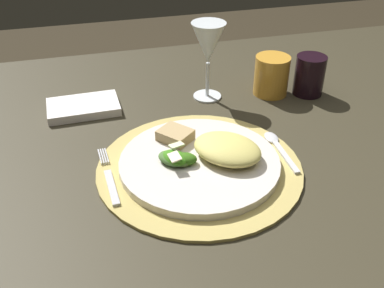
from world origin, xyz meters
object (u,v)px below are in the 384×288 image
dinner_plate (199,163)px  dark_tumbler (309,75)px  spoon (277,145)px  wine_glass (208,46)px  dining_table (205,205)px  amber_tumbler (271,75)px  fork (109,178)px  napkin (83,107)px

dinner_plate → dark_tumbler: bearing=34.4°
spoon → wine_glass: 0.26m
dinner_plate → spoon: (0.15, 0.02, -0.00)m
dining_table → dark_tumbler: size_ratio=16.63×
spoon → amber_tumbler: amber_tumbler is taller
dark_tumbler → dining_table: bearing=-156.7°
fork → wine_glass: size_ratio=0.94×
spoon → fork: bearing=-176.1°
wine_glass → dark_tumbler: size_ratio=1.90×
dining_table → amber_tumbler: (0.19, 0.14, 0.22)m
dinner_plate → napkin: 0.32m
dining_table → spoon: bearing=-32.5°
wine_glass → napkin: bearing=178.5°
dinner_plate → amber_tumbler: (0.23, 0.24, 0.03)m
spoon → napkin: size_ratio=0.91×
dining_table → fork: 0.28m
fork → spoon: bearing=3.9°
wine_glass → dark_tumbler: bearing=-10.2°
fork → dining_table: bearing=25.7°
fork → dark_tumbler: bearing=24.3°
amber_tumbler → dark_tumbler: 0.08m
spoon → wine_glass: bearing=105.9°
amber_tumbler → dining_table: bearing=-143.9°
dinner_plate → fork: dinner_plate is taller
wine_glass → amber_tumbler: size_ratio=1.94×
wine_glass → spoon: bearing=-74.1°
wine_glass → fork: bearing=-134.1°
dinner_plate → wine_glass: (0.09, 0.25, 0.11)m
dark_tumbler → fork: bearing=-155.7°
dining_table → wine_glass: (0.05, 0.16, 0.29)m
fork → amber_tumbler: amber_tumbler is taller
spoon → napkin: (-0.34, 0.24, 0.00)m
napkin → dining_table: bearing=-36.6°
dining_table → amber_tumbler: bearing=36.1°
dining_table → spoon: (0.11, -0.07, 0.18)m
fork → wine_glass: bearing=45.9°
dining_table → dark_tumbler: 0.37m
fork → spoon: (0.31, 0.02, 0.00)m
dark_tumbler → spoon: bearing=-129.8°
dinner_plate → napkin: (-0.18, 0.26, -0.00)m
spoon → wine_glass: size_ratio=0.80×
dining_table → fork: size_ratio=9.27×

